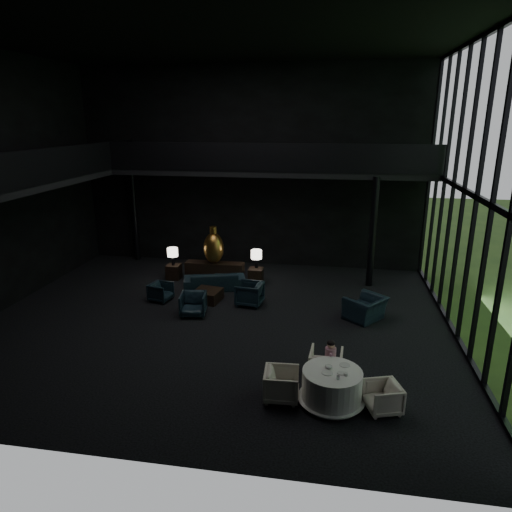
% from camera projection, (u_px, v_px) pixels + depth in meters
% --- Properties ---
extents(floor, '(14.00, 12.00, 0.02)m').
position_uv_depth(floor, '(216.00, 321.00, 13.88)').
color(floor, black).
rests_on(floor, ground).
extents(ceiling, '(14.00, 12.00, 0.02)m').
position_uv_depth(ceiling, '(209.00, 33.00, 11.57)').
color(ceiling, black).
rests_on(ceiling, ground).
extents(wall_back, '(14.00, 0.04, 8.00)m').
position_uv_depth(wall_back, '(251.00, 168.00, 18.39)').
color(wall_back, black).
rests_on(wall_back, ground).
extents(wall_front, '(14.00, 0.04, 8.00)m').
position_uv_depth(wall_front, '(115.00, 248.00, 7.06)').
color(wall_front, black).
rests_on(wall_front, ground).
extents(curtain_wall, '(0.20, 12.00, 8.00)m').
position_uv_depth(curtain_wall, '(477.00, 197.00, 11.63)').
color(curtain_wall, black).
rests_on(curtain_wall, ground).
extents(mezzanine_left, '(2.00, 12.00, 0.25)m').
position_uv_depth(mezzanine_left, '(19.00, 185.00, 13.67)').
color(mezzanine_left, black).
rests_on(mezzanine_left, wall_left).
extents(mezzanine_back, '(12.00, 2.00, 0.25)m').
position_uv_depth(mezzanine_back, '(272.00, 171.00, 17.29)').
color(mezzanine_back, black).
rests_on(mezzanine_back, wall_back).
extents(railing_left, '(0.06, 12.00, 1.00)m').
position_uv_depth(railing_left, '(47.00, 166.00, 13.34)').
color(railing_left, black).
rests_on(railing_left, mezzanine_left).
extents(railing_back, '(12.00, 0.06, 1.00)m').
position_uv_depth(railing_back, '(268.00, 157.00, 16.17)').
color(railing_back, black).
rests_on(railing_back, mezzanine_back).
extents(column_nw, '(0.24, 0.24, 4.00)m').
position_uv_depth(column_nw, '(134.00, 214.00, 19.47)').
color(column_nw, black).
rests_on(column_nw, floor).
extents(column_ne, '(0.24, 0.24, 4.00)m').
position_uv_depth(column_ne, '(373.00, 233.00, 16.33)').
color(column_ne, black).
rests_on(column_ne, floor).
extents(console, '(2.22, 0.50, 0.71)m').
position_uv_depth(console, '(215.00, 271.00, 17.34)').
color(console, black).
rests_on(console, floor).
extents(bronze_urn, '(0.75, 0.75, 1.40)m').
position_uv_depth(bronze_urn, '(214.00, 248.00, 17.01)').
color(bronze_urn, '#B38F41').
rests_on(bronze_urn, console).
extents(side_table_left, '(0.51, 0.51, 0.56)m').
position_uv_depth(side_table_left, '(174.00, 272.00, 17.53)').
color(side_table_left, black).
rests_on(side_table_left, floor).
extents(table_lamp_left, '(0.40, 0.40, 0.67)m').
position_uv_depth(table_lamp_left, '(173.00, 253.00, 17.29)').
color(table_lamp_left, black).
rests_on(table_lamp_left, side_table_left).
extents(side_table_right, '(0.52, 0.52, 0.58)m').
position_uv_depth(side_table_right, '(256.00, 276.00, 17.02)').
color(side_table_right, black).
rests_on(side_table_right, floor).
extents(table_lamp_right, '(0.40, 0.40, 0.68)m').
position_uv_depth(table_lamp_right, '(256.00, 255.00, 16.92)').
color(table_lamp_right, black).
rests_on(table_lamp_right, side_table_right).
extents(sofa, '(2.40, 1.29, 0.90)m').
position_uv_depth(sofa, '(214.00, 277.00, 16.43)').
color(sofa, black).
rests_on(sofa, floor).
extents(lounge_armchair_west, '(0.67, 0.70, 0.61)m').
position_uv_depth(lounge_armchair_west, '(161.00, 292.00, 15.39)').
color(lounge_armchair_west, black).
rests_on(lounge_armchair_west, floor).
extents(lounge_armchair_east, '(0.92, 0.96, 0.90)m').
position_uv_depth(lounge_armchair_east, '(249.00, 292.00, 15.02)').
color(lounge_armchair_east, black).
rests_on(lounge_armchair_east, floor).
extents(lounge_armchair_south, '(0.90, 0.85, 0.82)m').
position_uv_depth(lounge_armchair_south, '(193.00, 303.00, 14.22)').
color(lounge_armchair_south, black).
rests_on(lounge_armchair_south, floor).
extents(window_armchair, '(1.33, 1.39, 1.03)m').
position_uv_depth(window_armchair, '(366.00, 304.00, 13.89)').
color(window_armchair, '#15242D').
rests_on(window_armchair, floor).
extents(coffee_table, '(1.00, 1.00, 0.38)m').
position_uv_depth(coffee_table, '(208.00, 295.00, 15.41)').
color(coffee_table, black).
rests_on(coffee_table, floor).
extents(dining_table, '(1.46, 1.46, 0.75)m').
position_uv_depth(dining_table, '(332.00, 389.00, 9.85)').
color(dining_table, white).
rests_on(dining_table, floor).
extents(dining_chair_north, '(0.80, 0.76, 0.78)m').
position_uv_depth(dining_chair_north, '(326.00, 363.00, 10.77)').
color(dining_chair_north, beige).
rests_on(dining_chair_north, floor).
extents(dining_chair_east, '(0.72, 0.75, 0.62)m').
position_uv_depth(dining_chair_east, '(383.00, 398.00, 9.56)').
color(dining_chair_east, silver).
rests_on(dining_chair_east, floor).
extents(dining_chair_west, '(0.73, 0.77, 0.75)m').
position_uv_depth(dining_chair_west, '(282.00, 383.00, 9.95)').
color(dining_chair_west, '#B6AFA1').
rests_on(dining_chair_west, floor).
extents(child, '(0.26, 0.26, 0.56)m').
position_uv_depth(child, '(331.00, 352.00, 10.60)').
color(child, beige).
rests_on(child, dining_chair_north).
extents(plate_a, '(0.29, 0.29, 0.01)m').
position_uv_depth(plate_a, '(327.00, 373.00, 9.65)').
color(plate_a, white).
rests_on(plate_a, dining_table).
extents(plate_b, '(0.29, 0.29, 0.02)m').
position_uv_depth(plate_b, '(345.00, 365.00, 9.96)').
color(plate_b, white).
rests_on(plate_b, dining_table).
extents(saucer, '(0.17, 0.17, 0.01)m').
position_uv_depth(saucer, '(341.00, 373.00, 9.65)').
color(saucer, white).
rests_on(saucer, dining_table).
extents(coffee_cup, '(0.10, 0.10, 0.06)m').
position_uv_depth(coffee_cup, '(346.00, 374.00, 9.55)').
color(coffee_cup, white).
rests_on(coffee_cup, saucer).
extents(cereal_bowl, '(0.16, 0.16, 0.08)m').
position_uv_depth(cereal_bowl, '(329.00, 367.00, 9.83)').
color(cereal_bowl, white).
rests_on(cereal_bowl, dining_table).
extents(cream_pot, '(0.09, 0.09, 0.08)m').
position_uv_depth(cream_pot, '(338.00, 378.00, 9.42)').
color(cream_pot, '#99999E').
rests_on(cream_pot, dining_table).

